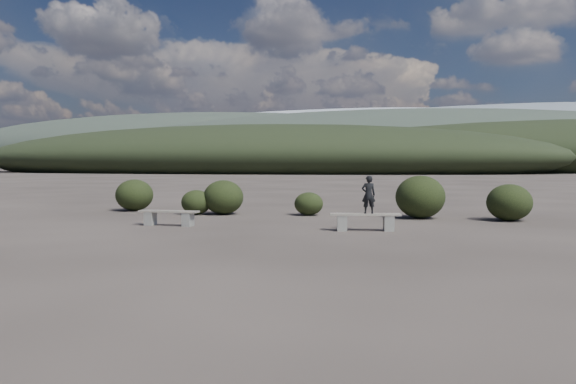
# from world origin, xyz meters

# --- Properties ---
(ground) EXTENTS (1200.00, 1200.00, 0.00)m
(ground) POSITION_xyz_m (0.00, 0.00, 0.00)
(ground) COLOR #322B27
(ground) RESTS_ON ground
(bench_left) EXTENTS (1.75, 0.40, 0.44)m
(bench_left) POSITION_xyz_m (-3.46, 5.27, 0.27)
(bench_left) COLOR gray
(bench_left) RESTS_ON ground
(bench_right) EXTENTS (1.88, 0.67, 0.46)m
(bench_right) POSITION_xyz_m (2.11, 5.27, 0.28)
(bench_right) COLOR gray
(bench_right) RESTS_ON ground
(seated_person) EXTENTS (0.41, 0.32, 1.00)m
(seated_person) POSITION_xyz_m (2.19, 5.28, 0.96)
(seated_person) COLOR black
(seated_person) RESTS_ON bench_right
(shrub_a) EXTENTS (1.04, 1.04, 0.85)m
(shrub_a) POSITION_xyz_m (-4.00, 8.74, 0.43)
(shrub_a) COLOR black
(shrub_a) RESTS_ON ground
(shrub_b) EXTENTS (1.39, 1.39, 1.20)m
(shrub_b) POSITION_xyz_m (-3.09, 8.99, 0.60)
(shrub_b) COLOR black
(shrub_b) RESTS_ON ground
(shrub_c) EXTENTS (0.99, 0.99, 0.79)m
(shrub_c) POSITION_xyz_m (-0.13, 9.27, 0.40)
(shrub_c) COLOR black
(shrub_c) RESTS_ON ground
(shrub_d) EXTENTS (1.59, 1.59, 1.39)m
(shrub_d) POSITION_xyz_m (3.58, 9.01, 0.69)
(shrub_d) COLOR black
(shrub_d) RESTS_ON ground
(shrub_e) EXTENTS (1.37, 1.37, 1.14)m
(shrub_e) POSITION_xyz_m (6.26, 8.79, 0.57)
(shrub_e) COLOR black
(shrub_e) RESTS_ON ground
(shrub_f) EXTENTS (1.39, 1.39, 1.18)m
(shrub_f) POSITION_xyz_m (-6.83, 9.68, 0.59)
(shrub_f) COLOR black
(shrub_f) RESTS_ON ground
(mountain_ridges) EXTENTS (500.00, 400.00, 56.00)m
(mountain_ridges) POSITION_xyz_m (-7.48, 339.06, 10.84)
(mountain_ridges) COLOR black
(mountain_ridges) RESTS_ON ground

